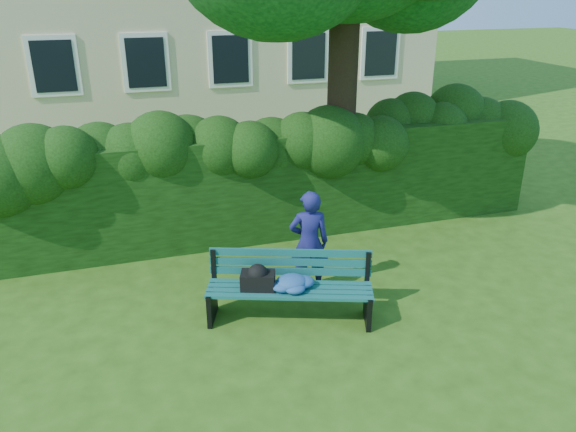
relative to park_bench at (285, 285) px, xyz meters
name	(u,v)px	position (x,y,z in m)	size (l,w,h in m)	color
ground	(301,293)	(0.40, 0.54, -0.50)	(80.00, 80.00, 0.00)	#2A4D12
hedge	(260,184)	(0.40, 2.74, 0.40)	(10.00, 1.00, 1.80)	black
park_bench	(285,285)	(0.00, 0.00, 0.00)	(2.17, 1.23, 0.89)	#0E4A46
man_reading	(309,243)	(0.53, 0.57, 0.26)	(0.55, 0.36, 1.52)	navy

